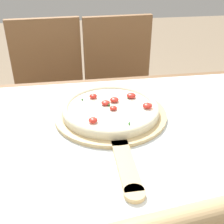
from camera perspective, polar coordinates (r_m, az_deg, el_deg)
The scene contains 7 objects.
dining_table at distance 0.88m, azimuth -1.02°, elevation -11.01°, with size 1.21×0.85×0.72m.
towel_cloth at distance 0.81m, azimuth -1.09°, elevation -4.93°, with size 1.13×0.77×0.00m.
pizza_peel at distance 0.89m, azimuth -0.09°, elevation -1.07°, with size 0.36×0.55×0.01m.
pizza at distance 0.89m, azimuth -0.27°, elevation 0.69°, with size 0.31×0.31×0.03m.
rolling_pin at distance 0.57m, azimuth 13.17°, elevation -21.02°, with size 0.41×0.09×0.06m.
chair_left at distance 1.59m, azimuth -12.42°, elevation 4.09°, with size 0.42×0.42×0.89m.
chair_right at distance 1.61m, azimuth 1.78°, elevation 5.14°, with size 0.42×0.42×0.89m.
Camera 1 is at (-0.09, -0.66, 1.19)m, focal length 45.00 mm.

